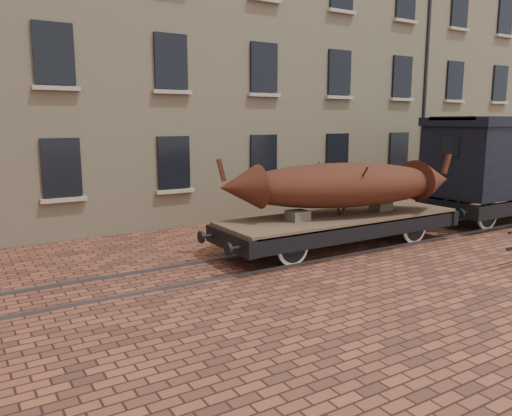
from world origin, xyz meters
TOP-DOWN VIEW (x-y plane):
  - ground at (0.00, 0.00)m, footprint 90.00×90.00m
  - warehouse_cream at (3.00, 9.99)m, footprint 40.00×10.19m
  - rail_track at (0.00, 0.00)m, footprint 30.00×1.52m
  - flatcar_wagon at (0.41, -0.00)m, footprint 8.05×2.18m
  - iron_boat at (0.37, 0.00)m, footprint 6.94×3.43m
  - goods_van at (8.03, 0.00)m, footprint 7.11×2.59m

SIDE VIEW (x-z plane):
  - ground at x=0.00m, z-range 0.00..0.00m
  - rail_track at x=0.00m, z-range 0.00..0.06m
  - flatcar_wagon at x=0.41m, z-range 0.15..1.36m
  - iron_boat at x=0.37m, z-range 0.97..2.63m
  - goods_van at x=8.03m, z-range 0.47..4.14m
  - warehouse_cream at x=3.00m, z-range 0.00..14.00m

